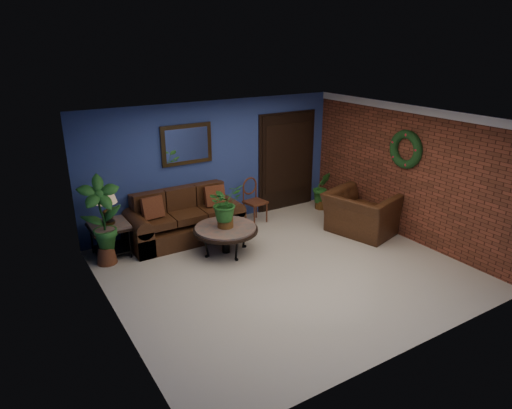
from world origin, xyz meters
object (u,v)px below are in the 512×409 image
sofa (184,222)px  side_chair (253,197)px  armchair (362,213)px  end_table (109,231)px  coffee_table (226,230)px  table_lamp (106,202)px

sofa → side_chair: size_ratio=2.30×
armchair → end_table: bearing=55.0°
coffee_table → table_lamp: (-1.78, 0.95, 0.58)m
sofa → table_lamp: 1.56m
table_lamp → side_chair: table_lamp is taller
sofa → side_chair: (1.57, 0.04, 0.21)m
sofa → armchair: sofa is taller
sofa → coffee_table: size_ratio=1.86×
side_chair → armchair: size_ratio=0.74×
coffee_table → side_chair: side_chair is taller
side_chair → armchair: (1.48, -1.63, -0.11)m
side_chair → table_lamp: bearing=172.5°
table_lamp → end_table: bearing=-90.0°
sofa → end_table: (-1.40, -0.03, 0.15)m
table_lamp → sofa: bearing=1.3°
sofa → coffee_table: (0.38, -0.98, 0.12)m
coffee_table → end_table: size_ratio=1.72×
sofa → side_chair: sofa is taller
armchair → sofa: bearing=46.8°
side_chair → armchair: side_chair is taller
table_lamp → side_chair: size_ratio=0.67×
sofa → end_table: size_ratio=3.21×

